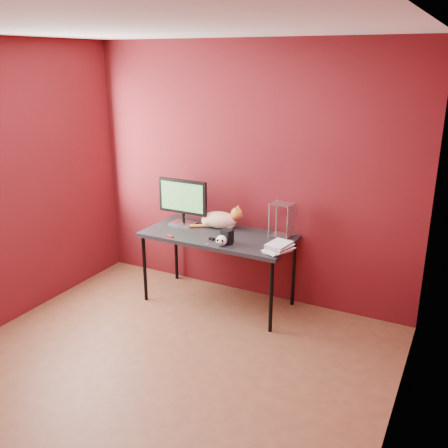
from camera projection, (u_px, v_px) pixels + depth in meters
The scene contains 11 objects.
room at pixel (146, 203), 3.51m from camera, with size 3.52×3.52×2.61m.
desk at pixel (218, 239), 4.97m from camera, with size 1.50×0.70×0.75m.
monitor at pixel (183, 200), 5.16m from camera, with size 0.56×0.18×0.48m.
cat at pixel (220, 220), 5.11m from camera, with size 0.53×0.27×0.26m.
skull_mug at pixel (222, 241), 4.63m from camera, with size 0.10×0.10×0.10m.
speaker at pixel (227, 237), 4.69m from camera, with size 0.12×0.12×0.14m.
book_stack at pixel (274, 199), 4.42m from camera, with size 0.27×0.29×0.95m.
wire_rack at pixel (282, 220), 4.85m from camera, with size 0.21×0.18×0.34m.
pocket_knife at pixel (170, 236), 4.88m from camera, with size 0.08×0.02×0.02m, color #AC0D11.
black_gadget at pixel (212, 239), 4.79m from camera, with size 0.05×0.03×0.03m, color black.
washer at pixel (208, 244), 4.70m from camera, with size 0.04×0.04×0.00m, color #AAAAAF.
Camera 1 is at (2.03, -2.76, 2.42)m, focal length 40.00 mm.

